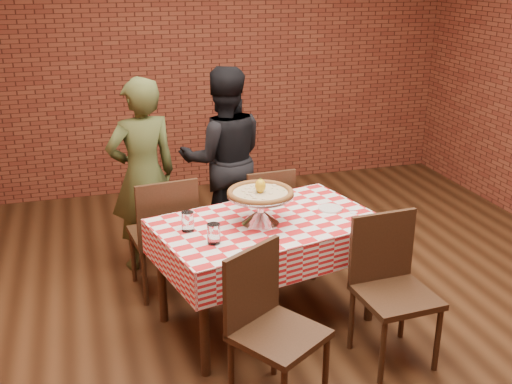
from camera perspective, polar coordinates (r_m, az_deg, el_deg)
The scene contains 19 objects.
ground at distance 4.38m, azimuth 3.95°, elevation -12.13°, with size 6.00×6.00×0.00m, color black.
back_wall at distance 6.64m, azimuth -4.93°, elevation 12.57°, with size 5.50×5.50×0.00m, color maroon.
table at distance 4.23m, azimuth 1.00°, elevation -7.48°, with size 1.42×0.85×0.75m, color #3B2315.
tablecloth at distance 4.11m, azimuth 1.02°, elevation -4.27°, with size 1.46×0.89×0.24m, color red, non-canonical shape.
pizza_stand at distance 4.00m, azimuth 0.41°, elevation -1.54°, with size 0.45×0.45×0.20m, color silver, non-canonical shape.
pizza at distance 3.96m, azimuth 0.41°, elevation -0.13°, with size 0.43×0.43×0.03m, color #CDBC8E.
lemon at distance 3.94m, azimuth 0.41°, elevation 0.57°, with size 0.07×0.07×0.09m, color yellow.
water_glass_left at distance 3.73m, azimuth -3.96°, elevation -3.89°, with size 0.08×0.08×0.13m, color white.
water_glass_right at distance 3.91m, azimuth -6.37°, elevation -2.74°, with size 0.08×0.08×0.13m, color white.
side_plate at distance 4.28m, azimuth 6.92°, elevation -1.53°, with size 0.17×0.17×0.01m, color white.
sweetener_packet_a at distance 4.24m, azimuth 9.12°, elevation -1.92°, with size 0.05×0.04×0.01m, color white.
sweetener_packet_b at distance 4.29m, azimuth 8.92°, elevation -1.62°, with size 0.05×0.04×0.01m, color white.
condiment_caddy at distance 4.30m, azimuth -0.56°, elevation -0.26°, with size 0.11×0.09×0.15m, color silver.
chair_near_left at distance 3.43m, azimuth 2.17°, elevation -13.09°, with size 0.44×0.44×0.92m, color #3B2315, non-canonical shape.
chair_near_right at distance 3.88m, azimuth 12.94°, elevation -9.28°, with size 0.44×0.44×0.92m, color #3B2315, non-canonical shape.
chair_far_left at distance 4.65m, azimuth -8.72°, elevation -3.75°, with size 0.45×0.45×0.93m, color #3B2315, non-canonical shape.
chair_far_right at distance 4.96m, azimuth 0.66°, elevation -2.28°, with size 0.39×0.39×0.87m, color #3B2315, non-canonical shape.
diner_olive at distance 4.93m, azimuth -10.47°, elevation 1.53°, with size 0.57×0.38×1.57m, color #414A24.
diner_black at distance 5.25m, azimuth -3.02°, elevation 3.10°, with size 0.77×0.60×1.58m, color black.
Camera 1 is at (-1.33, -3.44, 2.36)m, focal length 42.97 mm.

